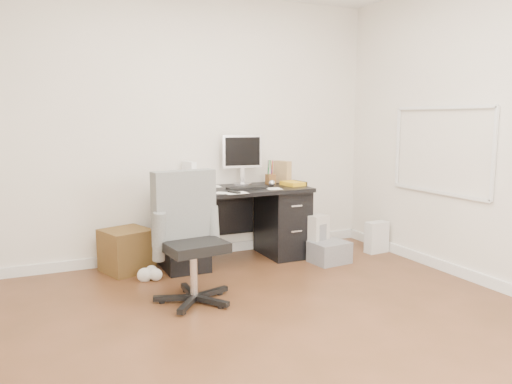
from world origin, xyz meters
The scene contains 18 objects.
ground centered at (0.00, 0.00, 0.00)m, with size 4.00×4.00×0.00m, color #452B16.
room_shell centered at (0.03, 0.03, 1.66)m, with size 4.02×4.02×2.71m.
desk centered at (0.30, 1.65, 0.40)m, with size 1.50×0.70×0.75m.
loose_papers centered at (0.10, 1.60, 0.75)m, with size 1.10×0.60×0.00m, color white, non-canonical shape.
lcd_monitor centered at (0.48, 1.86, 1.02)m, with size 0.43×0.24×0.54m, color silver, non-canonical shape.
keyboard centered at (0.40, 1.55, 0.76)m, with size 0.40×0.14×0.02m, color black.
computer_mouse centered at (0.71, 1.63, 0.78)m, with size 0.07×0.07×0.07m, color silver.
travel_mug centered at (-0.39, 1.67, 0.84)m, with size 0.08×0.08×0.19m, color #151B95.
white_binder centered at (-0.11, 1.83, 0.89)m, with size 0.11×0.24×0.27m, color white.
magazine_file centered at (0.95, 1.84, 0.87)m, with size 0.10×0.20×0.24m, color #99734A.
pen_cup centered at (0.77, 1.78, 0.88)m, with size 0.11×0.11×0.26m, color brown, non-canonical shape.
yellow_book centered at (0.95, 1.60, 0.77)m, with size 0.18×0.23×0.04m, color gold.
paper_remote centered at (0.20, 1.35, 0.76)m, with size 0.21×0.17×0.02m, color white, non-canonical shape.
office_chair centered at (-0.43, 0.70, 0.52)m, with size 0.59×0.59×1.04m, color #505250, non-canonical shape.
pc_tower centered at (1.05, 1.49, 0.23)m, with size 0.21×0.46×0.46m, color #B4ADA3.
shopping_bag centered at (1.83, 1.30, 0.17)m, with size 0.25×0.18×0.34m, color silver.
wicker_basket centered at (-0.77, 1.75, 0.20)m, with size 0.41×0.41×0.41m, color #462C15.
desk_printer centered at (1.15, 1.18, 0.11)m, with size 0.36×0.30×0.21m, color slate.
Camera 1 is at (-1.57, -2.96, 1.45)m, focal length 35.00 mm.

